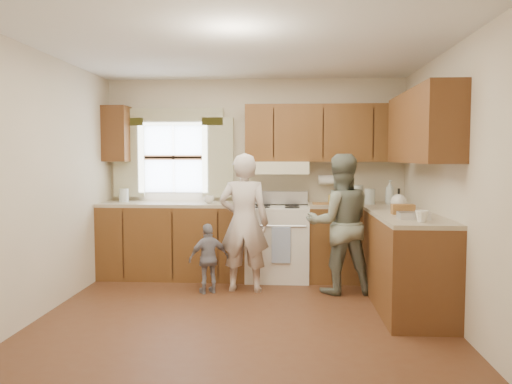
# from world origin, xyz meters

# --- Properties ---
(room) EXTENTS (3.80, 3.80, 3.80)m
(room) POSITION_xyz_m (0.00, 0.00, 1.25)
(room) COLOR #522B19
(room) RESTS_ON ground
(kitchen_fixtures) EXTENTS (3.80, 2.25, 2.15)m
(kitchen_fixtures) POSITION_xyz_m (0.61, 1.08, 0.84)
(kitchen_fixtures) COLOR #41260D
(kitchen_fixtures) RESTS_ON ground
(stove) EXTENTS (0.76, 0.67, 1.07)m
(stove) POSITION_xyz_m (0.30, 1.44, 0.47)
(stove) COLOR silver
(stove) RESTS_ON ground
(woman_left) EXTENTS (0.58, 0.40, 1.55)m
(woman_left) POSITION_xyz_m (-0.06, 0.85, 0.77)
(woman_left) COLOR beige
(woman_left) RESTS_ON ground
(woman_right) EXTENTS (0.83, 0.69, 1.54)m
(woman_right) POSITION_xyz_m (1.00, 0.85, 0.77)
(woman_right) COLOR #273E28
(woman_right) RESTS_ON ground
(child) EXTENTS (0.49, 0.38, 0.77)m
(child) POSITION_xyz_m (-0.45, 0.73, 0.39)
(child) COLOR gray
(child) RESTS_ON ground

